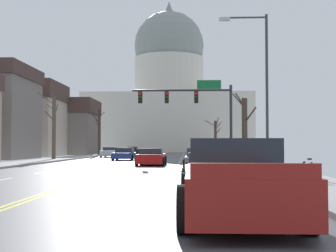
# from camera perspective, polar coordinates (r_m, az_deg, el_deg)

# --- Properties ---
(ground) EXTENTS (20.00, 180.00, 0.20)m
(ground) POSITION_cam_1_polar(r_m,az_deg,el_deg) (22.96, -8.18, -5.85)
(ground) COLOR #4C4C51
(signal_gantry) EXTENTS (7.91, 0.41, 6.45)m
(signal_gantry) POSITION_cam_1_polar(r_m,az_deg,el_deg) (37.27, 3.23, 2.81)
(signal_gantry) COLOR #28282D
(signal_gantry) RESTS_ON ground
(street_lamp_right) EXTENTS (2.47, 0.24, 7.94)m
(street_lamp_right) POSITION_cam_1_polar(r_m,az_deg,el_deg) (24.33, 11.12, 5.80)
(street_lamp_right) COLOR #333338
(street_lamp_right) RESTS_ON ground
(capitol_building) EXTENTS (34.93, 23.63, 33.78)m
(capitol_building) POSITION_cam_1_polar(r_m,az_deg,el_deg) (104.96, 0.13, 3.21)
(capitol_building) COLOR beige
(capitol_building) RESTS_ON ground
(sedan_near_00) EXTENTS (2.04, 4.66, 1.21)m
(sedan_near_00) POSITION_cam_1_polar(r_m,az_deg,el_deg) (33.84, -2.03, -3.80)
(sedan_near_00) COLOR #B71414
(sedan_near_00) RESTS_ON ground
(sedan_near_01) EXTENTS (2.06, 4.34, 1.26)m
(sedan_near_01) POSITION_cam_1_polar(r_m,az_deg,el_deg) (26.86, 4.03, -4.15)
(sedan_near_01) COLOR #6B6056
(sedan_near_01) RESTS_ON ground
(sedan_near_02) EXTENTS (2.12, 4.44, 1.16)m
(sedan_near_02) POSITION_cam_1_polar(r_m,az_deg,el_deg) (21.13, 5.07, -4.73)
(sedan_near_02) COLOR #1E7247
(sedan_near_02) RESTS_ON ground
(sedan_near_03) EXTENTS (1.96, 4.62, 1.20)m
(sedan_near_03) POSITION_cam_1_polar(r_m,az_deg,el_deg) (15.21, 5.32, -5.62)
(sedan_near_03) COLOR silver
(sedan_near_03) RESTS_ON ground
(pickup_truck_near_04) EXTENTS (2.27, 5.57, 1.57)m
(pickup_truck_near_04) POSITION_cam_1_polar(r_m,az_deg,el_deg) (9.52, 8.21, -6.68)
(pickup_truck_near_04) COLOR maroon
(pickup_truck_near_04) RESTS_ON ground
(sedan_oncoming_00) EXTENTS (2.08, 4.22, 1.19)m
(sedan_oncoming_00) POSITION_cam_1_polar(r_m,az_deg,el_deg) (45.52, -5.29, -3.43)
(sedan_oncoming_00) COLOR navy
(sedan_oncoming_00) RESTS_ON ground
(sedan_oncoming_01) EXTENTS (2.14, 4.31, 1.21)m
(sedan_oncoming_01) POSITION_cam_1_polar(r_m,az_deg,el_deg) (56.66, -6.92, -3.19)
(sedan_oncoming_01) COLOR silver
(sedan_oncoming_01) RESTS_ON ground
(sedan_oncoming_02) EXTENTS (2.16, 4.69, 1.15)m
(sedan_oncoming_02) POSITION_cam_1_polar(r_m,az_deg,el_deg) (67.01, -5.79, -3.09)
(sedan_oncoming_02) COLOR #9EA3A8
(sedan_oncoming_02) RESTS_ON ground
(sedan_oncoming_03) EXTENTS (2.02, 4.23, 1.18)m
(sedan_oncoming_03) POSITION_cam_1_polar(r_m,az_deg,el_deg) (79.87, -4.32, -2.97)
(sedan_oncoming_03) COLOR black
(sedan_oncoming_03) RESTS_ON ground
(flank_building_01) EXTENTS (10.60, 9.64, 9.67)m
(flank_building_01) POSITION_cam_1_polar(r_m,az_deg,el_deg) (65.22, -17.41, 0.82)
(flank_building_01) COLOR #B2A38E
(flank_building_01) RESTS_ON ground
(flank_building_02) EXTENTS (12.21, 9.04, 8.27)m
(flank_building_02) POSITION_cam_1_polar(r_m,az_deg,el_deg) (72.98, -13.44, -0.11)
(flank_building_02) COLOR slate
(flank_building_02) RESTS_ON ground
(bare_tree_00) EXTENTS (1.69, 2.25, 4.96)m
(bare_tree_00) POSITION_cam_1_polar(r_m,az_deg,el_deg) (33.11, 9.27, -0.41)
(bare_tree_00) COLOR #423328
(bare_tree_00) RESTS_ON ground
(bare_tree_01) EXTENTS (1.53, 2.23, 6.27)m
(bare_tree_01) POSITION_cam_1_polar(r_m,az_deg,el_deg) (46.07, -13.67, -0.04)
(bare_tree_01) COLOR brown
(bare_tree_01) RESTS_ON ground
(bare_tree_02) EXTENTS (2.59, 2.05, 5.39)m
(bare_tree_02) POSITION_cam_1_polar(r_m,az_deg,el_deg) (70.60, 5.77, -1.25)
(bare_tree_02) COLOR #423328
(bare_tree_02) RESTS_ON ground
(bare_tree_03) EXTENTS (2.39, 1.16, 6.35)m
(bare_tree_03) POSITION_cam_1_polar(r_m,az_deg,el_deg) (64.62, -8.33, -0.61)
(bare_tree_03) COLOR #423328
(bare_tree_03) RESTS_ON ground
(pedestrian_00) EXTENTS (0.35, 0.34, 1.69)m
(pedestrian_00) POSITION_cam_1_polar(r_m,az_deg,el_deg) (26.99, 12.68, -3.04)
(pedestrian_00) COLOR #33333D
(pedestrian_00) RESTS_ON ground
(pedestrian_01) EXTENTS (0.35, 0.34, 1.60)m
(pedestrian_01) POSITION_cam_1_polar(r_m,az_deg,el_deg) (30.27, 9.23, -3.08)
(pedestrian_01) COLOR #33333D
(pedestrian_01) RESTS_ON ground
(bicycle_parked) EXTENTS (0.12, 1.77, 0.85)m
(bicycle_parked) POSITION_cam_1_polar(r_m,az_deg,el_deg) (18.14, 16.61, -5.24)
(bicycle_parked) COLOR black
(bicycle_parked) RESTS_ON ground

